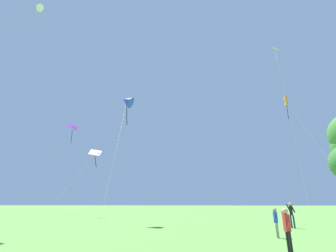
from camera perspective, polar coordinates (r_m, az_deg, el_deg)
The scene contains 9 objects.
kite_white_distant at distance 30.90m, azimuth -28.75°, elevation 23.69°, with size 4.25×10.43×21.81m.
kite_orange_box at distance 44.94m, azimuth 26.44°, elevation 5.17°, with size 1.63×12.22×18.95m.
kite_yellow_diamond at distance 41.46m, azimuth 24.67°, elevation 14.41°, with size 3.30×9.10×25.53m.
kite_pink_low at distance 36.57m, azimuth -17.15°, elevation -6.70°, with size 1.91×10.02×9.40m.
kite_purple_streamer at distance 49.76m, azimuth -22.01°, elevation -0.96°, with size 2.87×8.85×16.86m.
kite_blue_delta at distance 26.60m, azimuth -9.80°, elevation 5.84°, with size 2.77×11.32×13.18m.
person_near_tree at distance 20.88m, azimuth 27.36°, elevation -17.89°, with size 0.57×0.28×1.78m.
person_with_spool at distance 10.25m, azimuth 26.56°, elevation -20.66°, with size 0.21×0.51×1.56m.
person_in_red_shirt at distance 14.82m, azimuth 24.35°, elevation -19.68°, with size 0.32×0.45×1.51m.
Camera 1 is at (1.98, -2.84, 1.73)m, focal length 25.52 mm.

